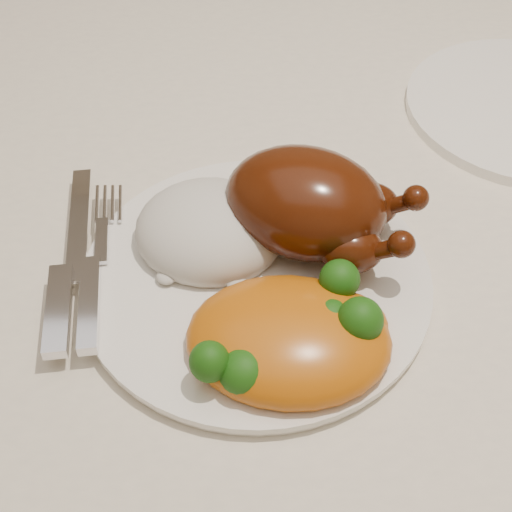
{
  "coord_description": "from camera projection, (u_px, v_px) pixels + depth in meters",
  "views": [
    {
      "loc": [
        -0.02,
        -0.56,
        1.19
      ],
      "look_at": [
        -0.01,
        -0.19,
        0.8
      ],
      "focal_mm": 50.0,
      "sensor_mm": 36.0,
      "label": 1
    }
  ],
  "objects": [
    {
      "name": "floor",
      "position": [
        261.0,
        484.0,
        1.25
      ],
      "size": [
        4.0,
        4.0,
        0.0
      ],
      "primitive_type": "plane",
      "color": "brown",
      "rests_on": "ground"
    },
    {
      "name": "dinner_plate",
      "position": [
        256.0,
        278.0,
        0.55
      ],
      "size": [
        0.29,
        0.29,
        0.01
      ],
      "primitive_type": "cylinder",
      "rotation": [
        0.0,
        0.0,
        -0.09
      ],
      "color": "white",
      "rests_on": "tablecloth"
    },
    {
      "name": "tablecloth",
      "position": [
        265.0,
        155.0,
        0.71
      ],
      "size": [
        1.73,
        1.03,
        0.18
      ],
      "color": "beige",
      "rests_on": "dining_table"
    },
    {
      "name": "mac_and_cheese",
      "position": [
        298.0,
        337.0,
        0.49
      ],
      "size": [
        0.15,
        0.12,
        0.06
      ],
      "rotation": [
        0.0,
        0.0,
        -0.08
      ],
      "color": "orange",
      "rests_on": "dinner_plate"
    },
    {
      "name": "roast_chicken",
      "position": [
        310.0,
        204.0,
        0.54
      ],
      "size": [
        0.17,
        0.13,
        0.08
      ],
      "rotation": [
        0.0,
        0.0,
        -0.36
      ],
      "color": "#4D1908",
      "rests_on": "dinner_plate"
    },
    {
      "name": "dining_table",
      "position": [
        264.0,
        209.0,
        0.76
      ],
      "size": [
        1.6,
        0.9,
        0.76
      ],
      "color": "brown",
      "rests_on": "floor"
    },
    {
      "name": "rice_mound",
      "position": [
        210.0,
        231.0,
        0.56
      ],
      "size": [
        0.13,
        0.12,
        0.06
      ],
      "rotation": [
        0.0,
        0.0,
        -0.12
      ],
      "color": "white",
      "rests_on": "dinner_plate"
    },
    {
      "name": "cutlery",
      "position": [
        79.0,
        278.0,
        0.54
      ],
      "size": [
        0.05,
        0.2,
        0.01
      ],
      "rotation": [
        0.0,
        0.0,
        0.11
      ],
      "color": "silver",
      "rests_on": "dinner_plate"
    }
  ]
}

